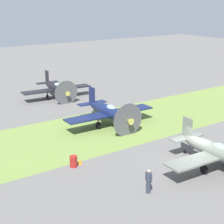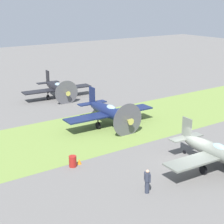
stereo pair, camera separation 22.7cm
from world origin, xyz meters
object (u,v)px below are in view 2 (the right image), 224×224
object	(u,v)px
fuel_drum	(73,161)
runway_marker_cone	(79,161)
ground_crew_chief	(147,181)
airplane_trail	(57,88)
airplane_lead	(215,151)
airplane_wingman	(109,112)

from	to	relation	value
fuel_drum	runway_marker_cone	xyz separation A→B (m)	(-0.66, -0.12, -0.23)
ground_crew_chief	fuel_drum	distance (m)	6.86
runway_marker_cone	fuel_drum	bearing A→B (deg)	10.35
airplane_trail	runway_marker_cone	xyz separation A→B (m)	(7.83, 19.47, -1.17)
airplane_lead	fuel_drum	world-z (taller)	airplane_lead
airplane_lead	airplane_trail	xyz separation A→B (m)	(0.42, -26.11, -0.02)
airplane_lead	runway_marker_cone	bearing A→B (deg)	-35.54
airplane_wingman	airplane_trail	bearing A→B (deg)	-90.77
airplane_trail	runway_marker_cone	distance (m)	21.02
airplane_lead	airplane_trail	size ratio (longest dim) A/B	1.02
runway_marker_cone	airplane_trail	bearing A→B (deg)	-111.90
airplane_lead	airplane_wingman	bearing A→B (deg)	-82.39
airplane_trail	runway_marker_cone	world-z (taller)	airplane_trail
fuel_drum	airplane_wingman	bearing A→B (deg)	-140.28
airplane_lead	fuel_drum	distance (m)	11.07
airplane_wingman	runway_marker_cone	distance (m)	9.79
ground_crew_chief	runway_marker_cone	xyz separation A→B (m)	(1.51, -6.61, -0.69)
airplane_wingman	airplane_lead	bearing A→B (deg)	96.06
airplane_wingman	ground_crew_chief	bearing A→B (deg)	67.99
ground_crew_chief	runway_marker_cone	bearing A→B (deg)	-169.27
airplane_wingman	runway_marker_cone	xyz separation A→B (m)	(7.26, 6.45, -1.28)
airplane_trail	ground_crew_chief	distance (m)	26.84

